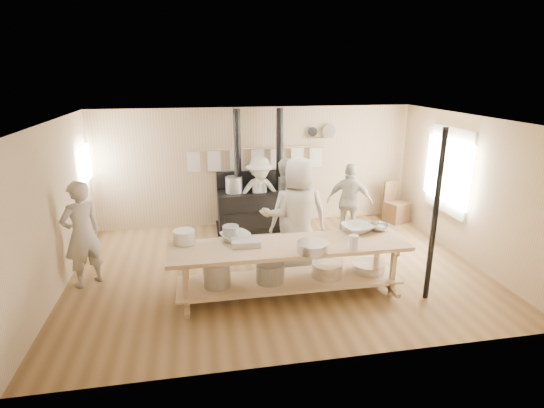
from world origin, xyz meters
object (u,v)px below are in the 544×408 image
object	(u,v)px
prep_table	(289,264)
roasting_pan	(246,243)
cook_center	(298,215)
cook_by_window	(260,195)
stove	(259,205)
cook_far_left	(82,234)
chair	(396,210)
cook_right	(350,202)
cook_left	(285,213)

from	to	relation	value
prep_table	roasting_pan	distance (m)	0.75
prep_table	cook_center	world-z (taller)	cook_center
prep_table	cook_by_window	xyz separation A→B (m)	(-0.01, 2.85, 0.29)
cook_by_window	roasting_pan	size ratio (longest dim) A/B	3.85
stove	roasting_pan	bearing A→B (deg)	-102.39
cook_far_left	cook_by_window	distance (m)	3.68
cook_by_window	chair	distance (m)	3.20
prep_table	cook_right	distance (m)	2.74
cook_left	roasting_pan	bearing A→B (deg)	35.55
cook_left	cook_right	bearing A→B (deg)	-162.30
chair	prep_table	bearing A→B (deg)	-157.10
roasting_pan	prep_table	bearing A→B (deg)	-6.25
stove	chair	distance (m)	3.16
stove	cook_left	xyz separation A→B (m)	(0.17, -1.93, 0.45)
prep_table	stove	bearing A→B (deg)	89.96
cook_far_left	roasting_pan	size ratio (longest dim) A/B	4.13
cook_center	chair	distance (m)	3.50
prep_table	chair	size ratio (longest dim) A/B	3.85
stove	cook_by_window	bearing A→B (deg)	-92.60
cook_center	chair	xyz separation A→B (m)	(2.79, 1.98, -0.72)
chair	cook_center	bearing A→B (deg)	-164.06
cook_center	stove	bearing A→B (deg)	-76.63
prep_table	cook_center	size ratio (longest dim) A/B	1.81
prep_table	roasting_pan	xyz separation A→B (m)	(-0.65, 0.07, 0.38)
cook_center	prep_table	bearing A→B (deg)	71.92
cook_left	chair	xyz separation A→B (m)	(2.98, 1.78, -0.70)
cook_by_window	stove	bearing A→B (deg)	82.75
stove	roasting_pan	distance (m)	3.04
cook_far_left	cook_right	size ratio (longest dim) A/B	1.11
prep_table	cook_center	xyz separation A→B (m)	(0.36, 0.89, 0.48)
cook_left	chair	world-z (taller)	cook_left
cook_right	cook_by_window	xyz separation A→B (m)	(-1.74, 0.74, 0.03)
prep_table	chair	bearing A→B (deg)	42.29
cook_far_left	cook_center	xyz separation A→B (m)	(3.50, -0.05, 0.13)
prep_table	cook_right	bearing A→B (deg)	50.59
chair	cook_left	bearing A→B (deg)	-168.51
stove	prep_table	distance (m)	3.02
stove	roasting_pan	size ratio (longest dim) A/B	6.16
cook_by_window	roasting_pan	distance (m)	2.85
cook_right	chair	size ratio (longest dim) A/B	1.68
stove	cook_right	size ratio (longest dim) A/B	1.65
stove	roasting_pan	world-z (taller)	stove
chair	roasting_pan	xyz separation A→B (m)	(-3.80, -2.80, 0.62)
prep_table	roasting_pan	size ratio (longest dim) A/B	8.53
chair	cook_far_left	bearing A→B (deg)	177.70
cook_right	chair	distance (m)	1.69
cook_by_window	cook_far_left	bearing A→B (deg)	-153.20
prep_table	chair	world-z (taller)	chair
cook_center	roasting_pan	xyz separation A→B (m)	(-1.00, -0.82, -0.10)
cook_center	cook_by_window	xyz separation A→B (m)	(-0.36, 1.96, -0.18)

